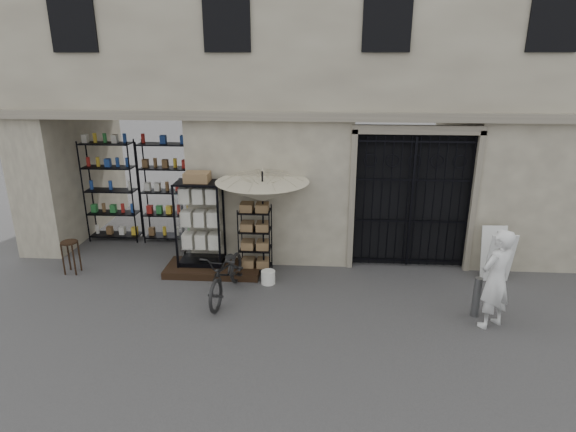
# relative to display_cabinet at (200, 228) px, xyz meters

# --- Properties ---
(ground) EXTENTS (80.00, 80.00, 0.00)m
(ground) POSITION_rel_display_cabinet_xyz_m (2.67, -1.67, -0.96)
(ground) COLOR black
(ground) RESTS_ON ground
(main_building) EXTENTS (14.00, 4.00, 9.00)m
(main_building) POSITION_rel_display_cabinet_xyz_m (2.67, 2.33, 3.54)
(main_building) COLOR #B0A78D
(main_building) RESTS_ON ground
(shop_recess) EXTENTS (3.00, 1.70, 3.00)m
(shop_recess) POSITION_rel_display_cabinet_xyz_m (-1.83, 1.13, 0.54)
(shop_recess) COLOR black
(shop_recess) RESTS_ON ground
(shop_shelving) EXTENTS (2.70, 0.50, 2.50)m
(shop_shelving) POSITION_rel_display_cabinet_xyz_m (-1.88, 1.63, 0.29)
(shop_shelving) COLOR black
(shop_shelving) RESTS_ON ground
(iron_gate) EXTENTS (2.50, 0.21, 3.00)m
(iron_gate) POSITION_rel_display_cabinet_xyz_m (4.42, 0.61, 0.54)
(iron_gate) COLOR black
(iron_gate) RESTS_ON ground
(step_platform) EXTENTS (2.00, 0.90, 0.15)m
(step_platform) POSITION_rel_display_cabinet_xyz_m (0.27, -0.12, -0.88)
(step_platform) COLOR black
(step_platform) RESTS_ON ground
(display_cabinet) EXTENTS (0.93, 0.61, 1.95)m
(display_cabinet) POSITION_rel_display_cabinet_xyz_m (0.00, 0.00, 0.00)
(display_cabinet) COLOR black
(display_cabinet) RESTS_ON step_platform
(wire_rack) EXTENTS (0.67, 0.51, 1.46)m
(wire_rack) POSITION_rel_display_cabinet_xyz_m (1.17, -0.07, -0.24)
(wire_rack) COLOR black
(wire_rack) RESTS_ON ground
(market_umbrella) EXTENTS (1.80, 1.83, 2.67)m
(market_umbrella) POSITION_rel_display_cabinet_xyz_m (1.35, -0.12, 0.96)
(market_umbrella) COLOR black
(market_umbrella) RESTS_ON ground
(white_bucket) EXTENTS (0.30, 0.30, 0.27)m
(white_bucket) POSITION_rel_display_cabinet_xyz_m (1.49, -0.57, -0.82)
(white_bucket) COLOR white
(white_bucket) RESTS_ON ground
(bicycle) EXTENTS (0.76, 1.05, 1.85)m
(bicycle) POSITION_rel_display_cabinet_xyz_m (0.77, -1.16, -0.96)
(bicycle) COLOR black
(bicycle) RESTS_ON ground
(wooden_stool) EXTENTS (0.45, 0.45, 0.71)m
(wooden_stool) POSITION_rel_display_cabinet_xyz_m (-2.72, -0.34, -0.58)
(wooden_stool) COLOR black
(wooden_stool) RESTS_ON ground
(steel_bollard) EXTENTS (0.14, 0.14, 0.74)m
(steel_bollard) POSITION_rel_display_cabinet_xyz_m (5.28, -1.60, -0.59)
(steel_bollard) COLOR slate
(steel_bollard) RESTS_ON ground
(shopkeeper) EXTENTS (1.48, 1.82, 0.42)m
(shopkeeper) POSITION_rel_display_cabinet_xyz_m (5.44, -1.91, -0.96)
(shopkeeper) COLOR silver
(shopkeeper) RESTS_ON ground
(easel_sign) EXTENTS (0.54, 0.61, 1.08)m
(easel_sign) POSITION_rel_display_cabinet_xyz_m (6.10, -0.12, -0.40)
(easel_sign) COLOR silver
(easel_sign) RESTS_ON ground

